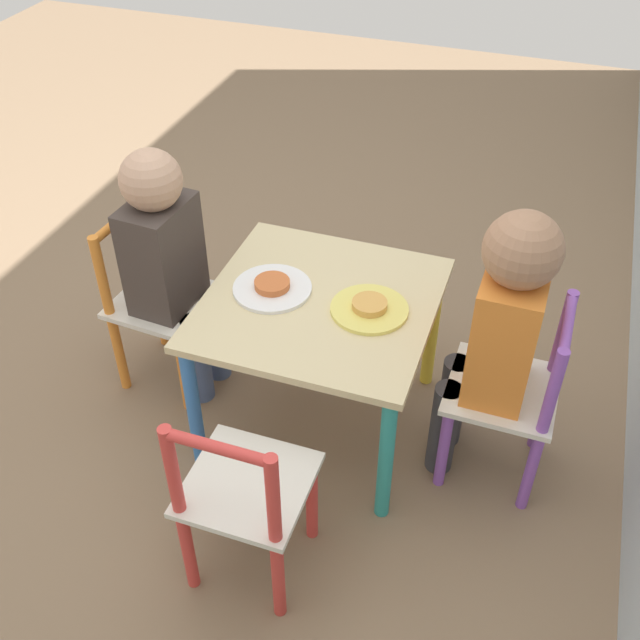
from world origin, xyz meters
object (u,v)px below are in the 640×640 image
(plate_front, at_px, (272,287))
(child_back, at_px, (499,326))
(chair_red, at_px, (244,498))
(child_front, at_px, (169,255))
(plate_back, at_px, (369,308))
(kids_table, at_px, (320,320))
(chair_purple, at_px, (511,397))
(chair_orange, at_px, (158,304))

(plate_front, bearing_deg, child_back, 89.38)
(chair_red, distance_m, plate_front, 0.54)
(child_front, distance_m, plate_back, 0.56)
(child_back, bearing_deg, kids_table, -90.00)
(kids_table, distance_m, plate_front, 0.14)
(kids_table, relative_size, plate_front, 2.84)
(child_front, bearing_deg, chair_red, -136.45)
(chair_red, xyz_separation_m, plate_back, (-0.49, 0.13, 0.18))
(kids_table, xyz_separation_m, chair_purple, (0.01, 0.49, -0.10))
(chair_orange, height_order, child_front, child_front)
(kids_table, relative_size, chair_red, 1.08)
(child_front, xyz_separation_m, plate_back, (0.03, 0.56, -0.01))
(kids_table, xyz_separation_m, child_back, (0.01, 0.43, 0.10))
(kids_table, xyz_separation_m, plate_front, (-0.00, -0.13, 0.07))
(kids_table, height_order, plate_back, plate_back)
(child_back, bearing_deg, plate_back, -90.33)
(chair_red, bearing_deg, child_front, -50.61)
(child_back, xyz_separation_m, plate_front, (-0.01, -0.56, -0.03))
(child_front, bearing_deg, chair_orange, 90.00)
(chair_purple, relative_size, child_front, 0.71)
(child_front, relative_size, plate_front, 3.72)
(chair_red, distance_m, child_back, 0.68)
(chair_orange, xyz_separation_m, chair_red, (0.53, 0.49, 0.00))
(kids_table, bearing_deg, chair_red, -0.03)
(kids_table, xyz_separation_m, child_front, (-0.03, -0.43, 0.08))
(chair_purple, relative_size, chair_red, 1.00)
(chair_orange, relative_size, child_front, 0.71)
(kids_table, height_order, chair_purple, chair_purple)
(kids_table, bearing_deg, child_front, -94.19)
(chair_purple, distance_m, child_front, 0.94)
(chair_purple, distance_m, chair_red, 0.69)
(chair_orange, bearing_deg, plate_back, -89.15)
(chair_purple, xyz_separation_m, child_front, (-0.04, -0.92, 0.18))
(chair_red, bearing_deg, kids_table, -90.00)
(kids_table, xyz_separation_m, chair_red, (0.49, -0.00, -0.10))
(chair_purple, distance_m, child_back, 0.21)
(chair_red, relative_size, child_back, 0.68)
(chair_red, distance_m, child_front, 0.70)
(plate_front, bearing_deg, kids_table, 90.00)
(chair_orange, distance_m, plate_front, 0.41)
(chair_purple, distance_m, plate_front, 0.64)
(child_back, distance_m, child_front, 0.87)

